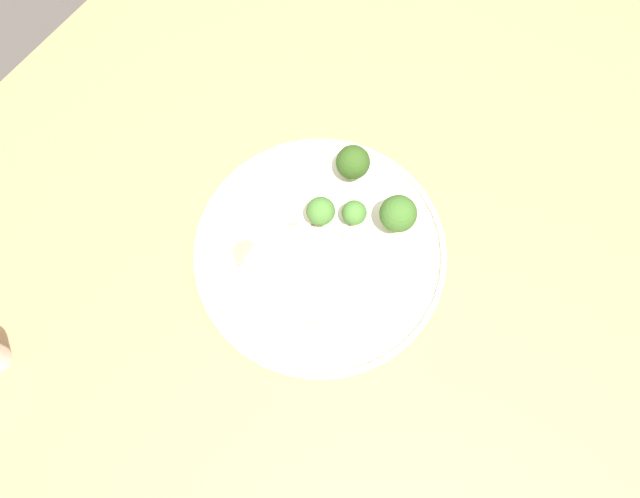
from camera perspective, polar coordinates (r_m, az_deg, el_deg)
The scene contains 16 objects.
ground at distance 1.47m, azimuth 1.66°, elevation -9.84°, with size 6.00×6.00×0.00m, color #47423D.
wooden_dining_table at distance 0.83m, azimuth 2.91°, elevation -2.01°, with size 1.40×1.00×0.74m.
dinner_plate at distance 0.74m, azimuth 0.00°, elevation -0.30°, with size 0.29×0.29×0.02m.
noodle_bed at distance 0.71m, azimuth -2.61°, elevation -2.37°, with size 0.13×0.11×0.03m.
seared_scallop_front_small at distance 0.73m, azimuth -2.36°, elevation 1.26°, with size 0.03×0.03×0.01m.
seared_scallop_rear_pale at distance 0.72m, azimuth -2.94°, elevation -2.18°, with size 0.04×0.04×0.01m.
seared_scallop_right_edge at distance 0.72m, azimuth -0.26°, elevation -3.43°, with size 0.03×0.03×0.01m.
seared_scallop_center_golden at distance 0.72m, azimuth -1.26°, elevation -1.94°, with size 0.03×0.03×0.02m.
seared_scallop_on_noodles at distance 0.73m, azimuth -6.60°, elevation -0.44°, with size 0.03×0.03×0.02m.
seared_scallop_tilted_round at distance 0.71m, azimuth -0.87°, elevation -5.35°, with size 0.04×0.04×0.02m.
broccoli_floret_rear_charred at distance 0.72m, azimuth 0.21°, elevation 3.50°, with size 0.03×0.03×0.05m.
broccoli_floret_center_pile at distance 0.75m, azimuth 2.92°, elevation 7.60°, with size 0.04×0.04×0.05m.
broccoli_floret_split_head at distance 0.72m, azimuth 6.90°, elevation 3.06°, with size 0.04×0.04×0.06m.
broccoli_floret_tall_stalk at distance 0.73m, azimuth 3.04°, elevation 3.17°, with size 0.03×0.03×0.04m.
onion_sliver_curled_piece at distance 0.75m, azimuth 2.26°, elevation 1.91°, with size 0.06×0.01×0.00m, color silver.
onion_sliver_pale_crescent at distance 0.75m, azimuth -0.75°, elevation 2.49°, with size 0.05×0.01×0.00m, color silver.
Camera 1 is at (-0.23, -0.12, 1.45)m, focal length 36.28 mm.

